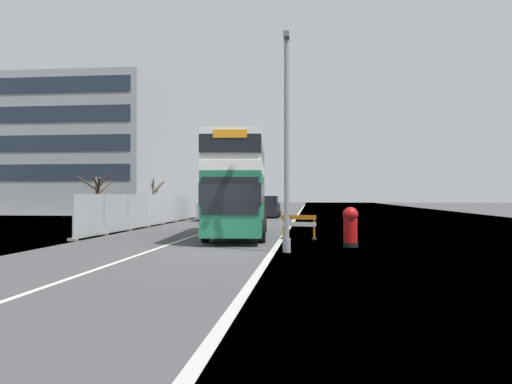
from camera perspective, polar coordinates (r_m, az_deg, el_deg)
name	(u,v)px	position (r m, az deg, el deg)	size (l,w,h in m)	color
ground	(232,253)	(18.49, -2.67, -6.87)	(140.00, 280.00, 0.10)	#424244
double_decker_bus	(238,186)	(25.10, -2.00, 0.73)	(3.32, 10.80, 4.77)	#1E6B47
lamppost_foreground	(287,149)	(18.16, 3.48, 4.86)	(0.29, 0.70, 7.86)	gray
red_pillar_postbox	(350,225)	(20.31, 10.62, -3.69)	(0.61, 0.61, 1.59)	black
roadworks_barrier	(299,224)	(23.64, 4.84, -3.64)	(1.66, 0.73, 1.12)	orange
construction_site_fence	(162,210)	(36.79, -10.59, -1.97)	(0.44, 27.40, 2.16)	#A8AAAD
car_oncoming_near	(213,208)	(41.80, -4.84, -1.79)	(2.05, 4.41, 2.23)	gray
car_receding_mid	(269,207)	(47.20, 1.44, -1.75)	(2.10, 4.54, 2.02)	black
bare_tree_far_verge_near	(98,193)	(51.27, -17.45, -0.15)	(2.81, 3.20, 4.31)	#4C3D2D
bare_tree_far_verge_mid	(152,195)	(60.24, -11.65, -0.36)	(3.60, 3.01, 4.09)	#4C3D2D
backdrop_office_block	(65,147)	(65.50, -20.80, 4.73)	(22.51, 12.81, 15.78)	#9EA0A3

